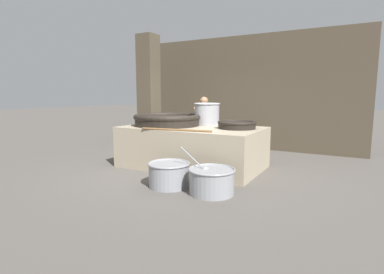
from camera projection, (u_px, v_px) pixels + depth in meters
ground_plane at (192, 167)px, 6.78m from camera, size 60.00×60.00×0.00m
back_wall at (240, 93)px, 9.13m from camera, size 7.11×0.24×3.34m
support_pillar at (149, 93)px, 8.88m from camera, size 0.51×0.51×3.34m
hearth_platform at (192, 147)px, 6.72m from camera, size 3.06×1.75×0.90m
giant_wok_near at (167, 119)px, 6.95m from camera, size 1.55×1.55×0.26m
giant_wok_far at (237, 124)px, 6.34m from camera, size 0.82×0.82×0.16m
stock_pot at (207, 114)px, 7.05m from camera, size 0.62×0.62×0.52m
stirring_paddle at (179, 130)px, 5.93m from camera, size 1.49×0.31×0.04m
cook at (204, 124)px, 8.02m from camera, size 0.43×0.61×1.56m
prep_bowl_vegetables at (212, 180)px, 4.91m from camera, size 1.01×0.78×0.73m
prep_bowl_meat at (169, 173)px, 5.29m from camera, size 0.75×0.75×0.43m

